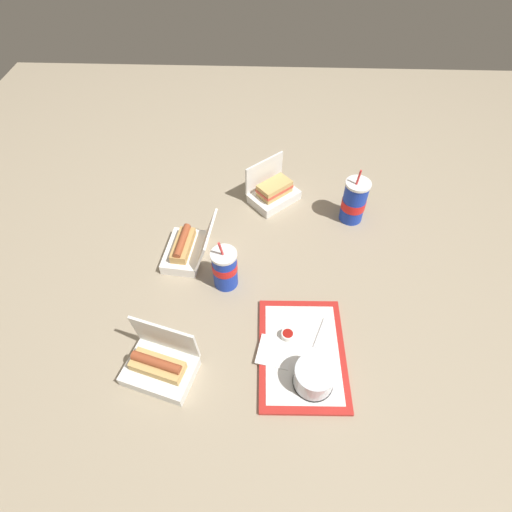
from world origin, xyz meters
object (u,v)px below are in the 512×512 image
object	(u,v)px
soda_cup_corner	(354,201)
soda_cup_back	(225,268)
ketchup_cup	(288,335)
plastic_fork	(321,333)
clamshell_hotdog_corner	(160,366)
cake_container	(314,377)
clamshell_hotdog_right	(187,248)
food_tray	(302,353)
clamshell_sandwich_center	(273,192)

from	to	relation	value
soda_cup_corner	soda_cup_back	size ratio (longest dim) A/B	1.12
ketchup_cup	plastic_fork	size ratio (longest dim) A/B	0.36
clamshell_hotdog_corner	cake_container	bearing A→B (deg)	87.17
plastic_fork	ketchup_cup	bearing A→B (deg)	-58.67
clamshell_hotdog_right	soda_cup_corner	distance (m)	0.66
ketchup_cup	plastic_fork	xyz separation A→B (m)	(-0.02, 0.10, -0.01)
soda_cup_corner	soda_cup_back	distance (m)	0.58
food_tray	cake_container	xyz separation A→B (m)	(0.09, 0.03, 0.04)
cake_container	soda_cup_back	xyz separation A→B (m)	(-0.36, -0.28, 0.03)
plastic_fork	soda_cup_back	distance (m)	0.37
cake_container	clamshell_hotdog_right	world-z (taller)	clamshell_hotdog_right
cake_container	clamshell_hotdog_right	distance (m)	0.64
ketchup_cup	soda_cup_back	bearing A→B (deg)	-135.50
plastic_fork	cake_container	bearing A→B (deg)	9.86
plastic_fork	soda_cup_corner	distance (m)	0.56
plastic_fork	clamshell_hotdog_right	bearing A→B (deg)	-102.41
ketchup_cup	clamshell_hotdog_right	bearing A→B (deg)	-132.51
ketchup_cup	soda_cup_back	xyz separation A→B (m)	(-0.21, -0.21, 0.05)
plastic_fork	soda_cup_back	xyz separation A→B (m)	(-0.20, -0.31, 0.06)
ketchup_cup	clamshell_hotdog_corner	size ratio (longest dim) A/B	0.17
cake_container	clamshell_hotdog_right	bearing A→B (deg)	-137.66
soda_cup_corner	clamshell_hotdog_corner	bearing A→B (deg)	-43.06
ketchup_cup	clamshell_hotdog_right	distance (m)	0.49
clamshell_sandwich_center	clamshell_hotdog_right	world-z (taller)	clamshell_sandwich_center
soda_cup_back	plastic_fork	bearing A→B (deg)	58.06
cake_container	ketchup_cup	xyz separation A→B (m)	(-0.14, -0.07, -0.02)
plastic_fork	clamshell_sandwich_center	distance (m)	0.65
cake_container	soda_cup_back	distance (m)	0.45
clamshell_hotdog_corner	soda_cup_back	xyz separation A→B (m)	(-0.33, 0.16, 0.04)
clamshell_hotdog_right	soda_cup_back	size ratio (longest dim) A/B	0.99
food_tray	clamshell_hotdog_corner	world-z (taller)	clamshell_hotdog_corner
clamshell_hotdog_corner	clamshell_hotdog_right	distance (m)	0.45
clamshell_hotdog_corner	clamshell_sandwich_center	size ratio (longest dim) A/B	0.99
food_tray	clamshell_hotdog_corner	bearing A→B (deg)	-79.99
soda_cup_back	cake_container	bearing A→B (deg)	38.22
clamshell_hotdog_right	soda_cup_back	bearing A→B (deg)	52.16
ketchup_cup	plastic_fork	bearing A→B (deg)	99.78
food_tray	plastic_fork	size ratio (longest dim) A/B	3.42
clamshell_hotdog_corner	clamshell_sandwich_center	world-z (taller)	clamshell_hotdog_corner
cake_container	soda_cup_corner	world-z (taller)	soda_cup_corner
food_tray	soda_cup_corner	world-z (taller)	soda_cup_corner
ketchup_cup	soda_cup_corner	xyz separation A→B (m)	(-0.55, 0.26, 0.06)
plastic_fork	clamshell_hotdog_corner	size ratio (longest dim) A/B	0.48
clamshell_hotdog_corner	soda_cup_corner	world-z (taller)	soda_cup_corner
food_tray	cake_container	world-z (taller)	cake_container
soda_cup_corner	cake_container	bearing A→B (deg)	-15.18
ketchup_cup	soda_cup_corner	world-z (taller)	soda_cup_corner
cake_container	ketchup_cup	bearing A→B (deg)	-153.65
cake_container	soda_cup_corner	size ratio (longest dim) A/B	0.49
cake_container	clamshell_hotdog_corner	world-z (taller)	clamshell_hotdog_corner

